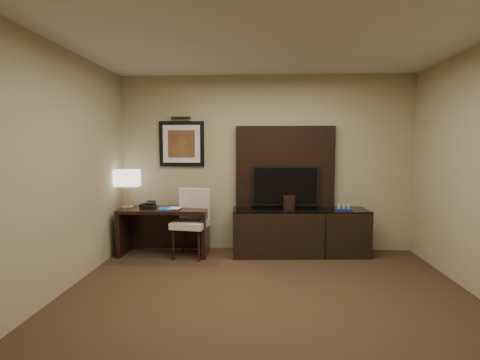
# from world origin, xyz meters

# --- Properties ---
(floor) EXTENTS (4.50, 5.00, 0.01)m
(floor) POSITION_xyz_m (0.00, 0.00, -0.01)
(floor) COLOR #342317
(floor) RESTS_ON ground
(ceiling) EXTENTS (4.50, 5.00, 0.01)m
(ceiling) POSITION_xyz_m (0.00, 0.00, 2.70)
(ceiling) COLOR silver
(ceiling) RESTS_ON wall_back
(wall_back) EXTENTS (4.50, 0.01, 2.70)m
(wall_back) POSITION_xyz_m (0.00, 2.50, 1.35)
(wall_back) COLOR tan
(wall_back) RESTS_ON floor
(wall_front) EXTENTS (4.50, 0.01, 2.70)m
(wall_front) POSITION_xyz_m (0.00, -2.50, 1.35)
(wall_front) COLOR tan
(wall_front) RESTS_ON floor
(wall_left) EXTENTS (0.01, 5.00, 2.70)m
(wall_left) POSITION_xyz_m (-2.25, 0.00, 1.35)
(wall_left) COLOR tan
(wall_left) RESTS_ON floor
(desk) EXTENTS (1.30, 0.56, 0.70)m
(desk) POSITION_xyz_m (-1.50, 2.10, 0.35)
(desk) COLOR black
(desk) RESTS_ON floor
(credenza) EXTENTS (2.02, 0.67, 0.68)m
(credenza) POSITION_xyz_m (0.52, 2.20, 0.34)
(credenza) COLOR black
(credenza) RESTS_ON floor
(tv_wall_panel) EXTENTS (1.50, 0.12, 1.30)m
(tv_wall_panel) POSITION_xyz_m (0.30, 2.44, 1.27)
(tv_wall_panel) COLOR black
(tv_wall_panel) RESTS_ON wall_back
(tv) EXTENTS (1.00, 0.08, 0.60)m
(tv) POSITION_xyz_m (0.30, 2.34, 1.02)
(tv) COLOR black
(tv) RESTS_ON tv_wall_panel
(artwork) EXTENTS (0.70, 0.04, 0.70)m
(artwork) POSITION_xyz_m (-1.30, 2.48, 1.65)
(artwork) COLOR black
(artwork) RESTS_ON wall_back
(picture_light) EXTENTS (0.04, 0.04, 0.30)m
(picture_light) POSITION_xyz_m (-1.30, 2.44, 2.05)
(picture_light) COLOR #3D2613
(picture_light) RESTS_ON wall_back
(desk_chair) EXTENTS (0.56, 0.62, 0.99)m
(desk_chair) POSITION_xyz_m (-1.09, 1.99, 0.50)
(desk_chair) COLOR #F0DCC8
(desk_chair) RESTS_ON floor
(table_lamp) EXTENTS (0.39, 0.28, 0.57)m
(table_lamp) POSITION_xyz_m (-2.06, 2.16, 0.98)
(table_lamp) COLOR tan
(table_lamp) RESTS_ON desk
(desk_phone) EXTENTS (0.21, 0.19, 0.10)m
(desk_phone) POSITION_xyz_m (-1.73, 2.07, 0.75)
(desk_phone) COLOR black
(desk_phone) RESTS_ON desk
(blue_folder) EXTENTS (0.25, 0.31, 0.02)m
(blue_folder) POSITION_xyz_m (-1.44, 2.02, 0.70)
(blue_folder) COLOR #184FA1
(blue_folder) RESTS_ON desk
(book) EXTENTS (0.17, 0.05, 0.23)m
(book) POSITION_xyz_m (-1.40, 2.04, 0.81)
(book) COLOR #B1A28B
(book) RESTS_ON desk
(ice_bucket) EXTENTS (0.23, 0.23, 0.21)m
(ice_bucket) POSITION_xyz_m (0.35, 2.17, 0.79)
(ice_bucket) COLOR black
(ice_bucket) RESTS_ON credenza
(minibar_tray) EXTENTS (0.26, 0.17, 0.09)m
(minibar_tray) POSITION_xyz_m (1.15, 2.19, 0.73)
(minibar_tray) COLOR #172D98
(minibar_tray) RESTS_ON credenza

